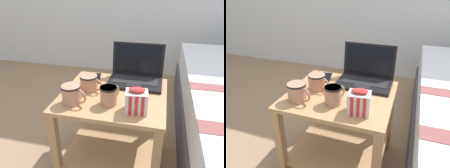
% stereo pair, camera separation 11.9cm
% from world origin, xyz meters
% --- Properties ---
extents(ground_plane, '(8.00, 8.00, 0.00)m').
position_xyz_m(ground_plane, '(0.00, 0.00, 0.00)').
color(ground_plane, '#937556').
extents(bedside_table, '(0.60, 0.55, 0.52)m').
position_xyz_m(bedside_table, '(0.00, 0.00, 0.33)').
color(bedside_table, tan).
rests_on(bedside_table, ground_plane).
extents(laptop, '(0.34, 0.25, 0.23)m').
position_xyz_m(laptop, '(0.10, 0.20, 0.57)').
color(laptop, black).
rests_on(laptop, bedside_table).
extents(mug_front_left, '(0.10, 0.12, 0.10)m').
position_xyz_m(mug_front_left, '(-0.00, -0.12, 0.57)').
color(mug_front_left, tan).
rests_on(mug_front_left, bedside_table).
extents(mug_front_right, '(0.14, 0.10, 0.10)m').
position_xyz_m(mug_front_right, '(-0.19, -0.15, 0.58)').
color(mug_front_right, tan).
rests_on(mug_front_right, bedside_table).
extents(mug_mid_center, '(0.14, 0.10, 0.09)m').
position_xyz_m(mug_mid_center, '(-0.15, 0.01, 0.57)').
color(mug_mid_center, tan).
rests_on(mug_mid_center, bedside_table).
extents(snack_bag, '(0.12, 0.10, 0.13)m').
position_xyz_m(snack_bag, '(0.15, -0.15, 0.58)').
color(snack_bag, silver).
rests_on(snack_bag, bedside_table).
extents(cell_phone, '(0.10, 0.16, 0.01)m').
position_xyz_m(cell_phone, '(-0.17, 0.17, 0.52)').
color(cell_phone, black).
rests_on(cell_phone, bedside_table).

